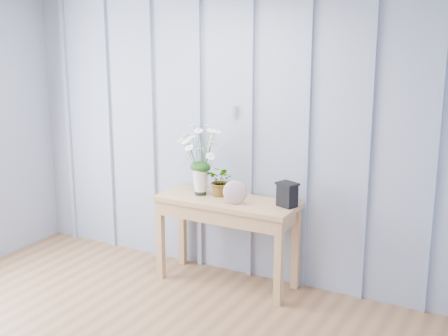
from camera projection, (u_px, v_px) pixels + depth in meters
The scene contains 6 objects.
room_shell at pixel (128, 57), 4.03m from camera, with size 4.00×4.50×2.50m.
sideboard at pixel (227, 212), 5.22m from camera, with size 1.20×0.45×0.75m.
daisy_vase at pixel (200, 149), 5.22m from camera, with size 0.44×0.34×0.63m.
spider_plant at pixel (222, 181), 5.25m from camera, with size 0.24×0.21×0.26m, color #123E10.
felt_disc_vessel at pixel (235, 192), 5.03m from camera, with size 0.20×0.06×0.20m, color #88526E.
carved_box at pixel (287, 194), 4.97m from camera, with size 0.20×0.18×0.20m.
Camera 1 is at (2.47, -2.39, 2.29)m, focal length 50.00 mm.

